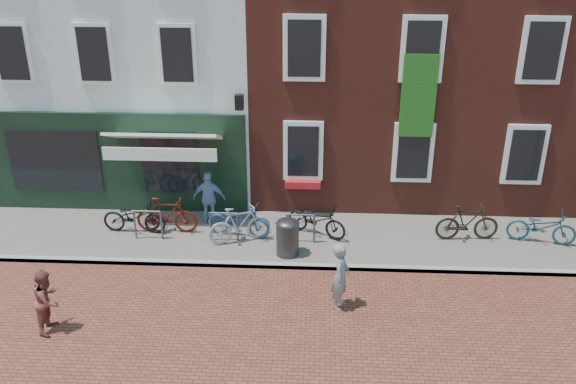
{
  "coord_description": "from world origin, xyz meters",
  "views": [
    {
      "loc": [
        0.88,
        -12.74,
        7.81
      ],
      "look_at": [
        0.17,
        1.16,
        1.55
      ],
      "focal_mm": 37.87,
      "sensor_mm": 36.0,
      "label": 1
    }
  ],
  "objects_px": {
    "bicycle_2": "(238,221)",
    "bicycle_0": "(134,217)",
    "bicycle_4": "(317,220)",
    "bicycle_5": "(467,222)",
    "woman": "(341,276)",
    "cafe_person": "(209,198)",
    "bicycle_3": "(240,224)",
    "bicycle_1": "(167,215)",
    "bicycle_6": "(542,227)",
    "litter_bin": "(288,235)",
    "boy": "(48,300)"
  },
  "relations": [
    {
      "from": "bicycle_5",
      "to": "litter_bin",
      "type": "bearing_deg",
      "value": 97.93
    },
    {
      "from": "cafe_person",
      "to": "bicycle_3",
      "type": "xyz_separation_m",
      "value": [
        0.95,
        -1.02,
        -0.26
      ]
    },
    {
      "from": "bicycle_2",
      "to": "bicycle_5",
      "type": "bearing_deg",
      "value": -77.39
    },
    {
      "from": "bicycle_5",
      "to": "bicycle_1",
      "type": "bearing_deg",
      "value": 85.51
    },
    {
      "from": "bicycle_5",
      "to": "bicycle_6",
      "type": "distance_m",
      "value": 1.9
    },
    {
      "from": "bicycle_2",
      "to": "bicycle_4",
      "type": "bearing_deg",
      "value": -73.78
    },
    {
      "from": "boy",
      "to": "bicycle_0",
      "type": "bearing_deg",
      "value": -6.23
    },
    {
      "from": "cafe_person",
      "to": "bicycle_2",
      "type": "bearing_deg",
      "value": 144.6
    },
    {
      "from": "litter_bin",
      "to": "bicycle_1",
      "type": "distance_m",
      "value": 3.45
    },
    {
      "from": "bicycle_4",
      "to": "bicycle_2",
      "type": "bearing_deg",
      "value": 122.08
    },
    {
      "from": "litter_bin",
      "to": "bicycle_5",
      "type": "xyz_separation_m",
      "value": [
        4.65,
        1.01,
        -0.04
      ]
    },
    {
      "from": "bicycle_0",
      "to": "bicycle_4",
      "type": "xyz_separation_m",
      "value": [
        4.88,
        0.08,
        0.0
      ]
    },
    {
      "from": "litter_bin",
      "to": "bicycle_6",
      "type": "distance_m",
      "value": 6.61
    },
    {
      "from": "woman",
      "to": "bicycle_5",
      "type": "xyz_separation_m",
      "value": [
        3.39,
        3.08,
        -0.18
      ]
    },
    {
      "from": "bicycle_4",
      "to": "litter_bin",
      "type": "bearing_deg",
      "value": 173.65
    },
    {
      "from": "woman",
      "to": "bicycle_1",
      "type": "distance_m",
      "value": 5.51
    },
    {
      "from": "woman",
      "to": "bicycle_6",
      "type": "bearing_deg",
      "value": -47.97
    },
    {
      "from": "litter_bin",
      "to": "bicycle_0",
      "type": "xyz_separation_m",
      "value": [
        -4.17,
        0.99,
        -0.09
      ]
    },
    {
      "from": "bicycle_1",
      "to": "bicycle_4",
      "type": "height_order",
      "value": "bicycle_1"
    },
    {
      "from": "cafe_person",
      "to": "bicycle_4",
      "type": "height_order",
      "value": "cafe_person"
    },
    {
      "from": "bicycle_2",
      "to": "bicycle_3",
      "type": "relative_size",
      "value": 1.03
    },
    {
      "from": "bicycle_1",
      "to": "bicycle_5",
      "type": "relative_size",
      "value": 1.0
    },
    {
      "from": "bicycle_3",
      "to": "bicycle_5",
      "type": "relative_size",
      "value": 1.0
    },
    {
      "from": "bicycle_0",
      "to": "woman",
      "type": "bearing_deg",
      "value": -116.55
    },
    {
      "from": "bicycle_3",
      "to": "bicycle_5",
      "type": "xyz_separation_m",
      "value": [
        5.93,
        0.42,
        0.0
      ]
    },
    {
      "from": "cafe_person",
      "to": "bicycle_2",
      "type": "relative_size",
      "value": 0.89
    },
    {
      "from": "boy",
      "to": "bicycle_0",
      "type": "relative_size",
      "value": 0.82
    },
    {
      "from": "woman",
      "to": "cafe_person",
      "type": "height_order",
      "value": "cafe_person"
    },
    {
      "from": "bicycle_3",
      "to": "bicycle_4",
      "type": "distance_m",
      "value": 2.05
    },
    {
      "from": "cafe_person",
      "to": "bicycle_4",
      "type": "xyz_separation_m",
      "value": [
        2.94,
        -0.54,
        -0.31
      ]
    },
    {
      "from": "litter_bin",
      "to": "woman",
      "type": "distance_m",
      "value": 2.43
    },
    {
      "from": "bicycle_2",
      "to": "bicycle_6",
      "type": "distance_m",
      "value": 7.89
    },
    {
      "from": "bicycle_0",
      "to": "bicycle_2",
      "type": "height_order",
      "value": "same"
    },
    {
      "from": "woman",
      "to": "bicycle_5",
      "type": "distance_m",
      "value": 4.59
    },
    {
      "from": "bicycle_5",
      "to": "bicycle_4",
      "type": "bearing_deg",
      "value": 84.79
    },
    {
      "from": "bicycle_0",
      "to": "bicycle_3",
      "type": "relative_size",
      "value": 1.03
    },
    {
      "from": "bicycle_4",
      "to": "bicycle_5",
      "type": "xyz_separation_m",
      "value": [
        3.93,
        -0.06,
        0.05
      ]
    },
    {
      "from": "litter_bin",
      "to": "bicycle_5",
      "type": "distance_m",
      "value": 4.76
    },
    {
      "from": "bicycle_2",
      "to": "cafe_person",
      "type": "bearing_deg",
      "value": 62.82
    },
    {
      "from": "bicycle_0",
      "to": "bicycle_5",
      "type": "distance_m",
      "value": 8.81
    },
    {
      "from": "bicycle_1",
      "to": "bicycle_6",
      "type": "relative_size",
      "value": 0.97
    },
    {
      "from": "woman",
      "to": "bicycle_4",
      "type": "height_order",
      "value": "woman"
    },
    {
      "from": "bicycle_2",
      "to": "bicycle_6",
      "type": "relative_size",
      "value": 1.0
    },
    {
      "from": "bicycle_2",
      "to": "bicycle_0",
      "type": "bearing_deg",
      "value": 99.79
    },
    {
      "from": "woman",
      "to": "bicycle_1",
      "type": "relative_size",
      "value": 0.94
    },
    {
      "from": "cafe_person",
      "to": "bicycle_6",
      "type": "xyz_separation_m",
      "value": [
        8.77,
        -0.66,
        -0.31
      ]
    },
    {
      "from": "bicycle_0",
      "to": "bicycle_3",
      "type": "height_order",
      "value": "bicycle_3"
    },
    {
      "from": "litter_bin",
      "to": "cafe_person",
      "type": "distance_m",
      "value": 2.76
    },
    {
      "from": "bicycle_6",
      "to": "cafe_person",
      "type": "bearing_deg",
      "value": 97.39
    },
    {
      "from": "bicycle_6",
      "to": "bicycle_5",
      "type": "bearing_deg",
      "value": 99.88
    }
  ]
}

